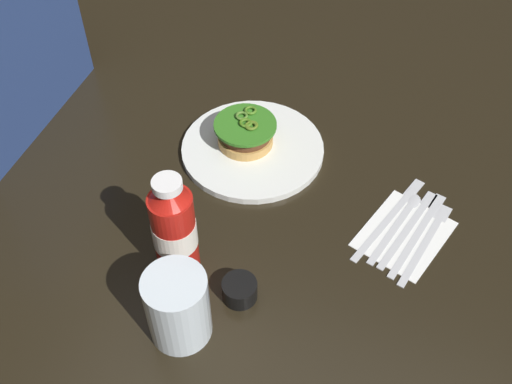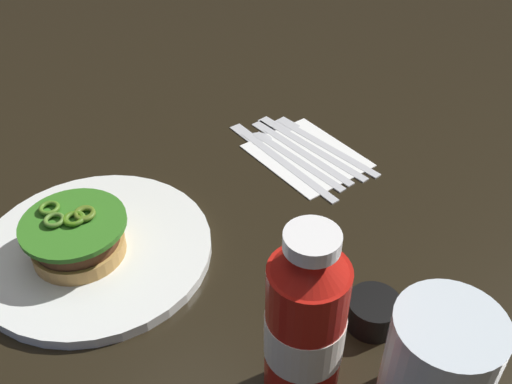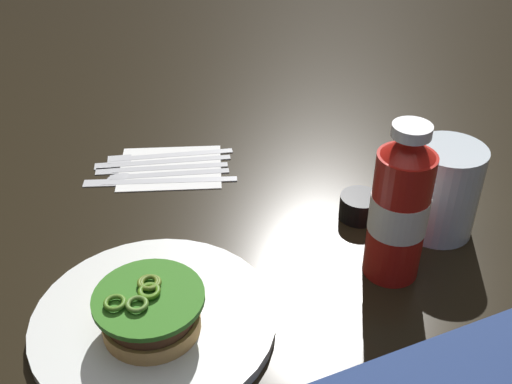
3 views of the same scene
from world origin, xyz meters
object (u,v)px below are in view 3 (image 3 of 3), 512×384
dinner_plate (155,320)px  fork_utensil (159,154)px  butter_knife (153,166)px  condiment_cup (360,207)px  ketchup_bottle (399,208)px  napkin (170,167)px  burger_sandwich (150,311)px  water_glass (443,190)px  table_knife (150,179)px  spoon_utensil (150,173)px  steak_knife (154,160)px

dinner_plate → fork_utensil: dinner_plate is taller
butter_knife → condiment_cup: bearing=134.3°
ketchup_bottle → condiment_cup: bearing=-101.7°
butter_knife → dinner_plate: bearing=74.6°
napkin → fork_utensil: (0.01, -0.04, 0.00)m
butter_knife → ketchup_bottle: bearing=120.7°
napkin → fork_utensil: fork_utensil is taller
burger_sandwich → napkin: (-0.11, -0.31, -0.04)m
water_glass → table_knife: 0.41m
fork_utensil → burger_sandwich: bearing=72.9°
butter_knife → spoon_utensil: bearing=61.2°
burger_sandwich → spoon_utensil: bearing=-104.9°
water_glass → napkin: size_ratio=0.79×
butter_knife → table_knife: 0.04m
condiment_cup → fork_utensil: (0.20, -0.26, -0.01)m
burger_sandwich → water_glass: size_ratio=0.95×
napkin → butter_knife: bearing=-17.6°
steak_knife → table_knife: size_ratio=0.94×
dinner_plate → table_knife: dinner_plate is taller
butter_knife → spoon_utensil: same height
water_glass → steak_knife: size_ratio=0.60×
condiment_cup → water_glass: bearing=141.8°
dinner_plate → table_knife: (-0.07, -0.27, -0.00)m
ketchup_bottle → steak_knife: ketchup_bottle is taller
water_glass → condiment_cup: 0.11m
butter_knife → napkin: bearing=162.4°
burger_sandwich → condiment_cup: 0.33m
dinner_plate → butter_knife: 0.32m
steak_knife → table_knife: (0.02, 0.05, 0.00)m
burger_sandwich → ketchup_bottle: (-0.29, 0.01, 0.05)m
dinner_plate → burger_sandwich: size_ratio=2.30×
dinner_plate → steak_knife: 0.33m
napkin → spoon_utensil: size_ratio=0.86×
ketchup_bottle → butter_knife: (0.20, -0.33, -0.09)m
condiment_cup → butter_knife: 0.32m
burger_sandwich → napkin: bearing=-110.0°
steak_knife → spoon_utensil: (0.01, 0.03, 0.00)m
butter_knife → table_knife: same height
burger_sandwich → ketchup_bottle: ketchup_bottle is taller
dinner_plate → fork_utensil: 0.35m
ketchup_bottle → napkin: ketchup_bottle is taller
ketchup_bottle → burger_sandwich: bearing=-2.2°
spoon_utensil → table_knife: same height
condiment_cup → steak_knife: bearing=-48.5°
water_glass → table_knife: size_ratio=0.56×
water_glass → condiment_cup: (0.08, -0.06, -0.04)m
fork_utensil → steak_knife: (0.01, 0.02, 0.00)m
burger_sandwich → fork_utensil: 0.37m
dinner_plate → table_knife: 0.28m
ketchup_bottle → water_glass: bearing=-155.9°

